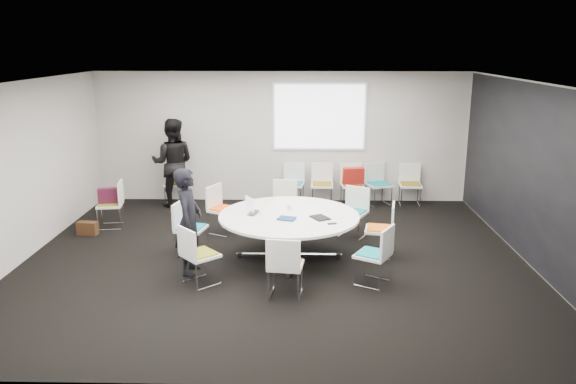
{
  "coord_description": "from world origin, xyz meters",
  "views": [
    {
      "loc": [
        0.4,
        -8.49,
        3.35
      ],
      "look_at": [
        0.2,
        0.4,
        1.0
      ],
      "focal_mm": 35.0,
      "sensor_mm": 36.0,
      "label": 1
    }
  ],
  "objects_px": {
    "chair_ring_f": "(200,266)",
    "person_main": "(189,221)",
    "maroon_bag": "(109,195)",
    "brown_bag": "(87,228)",
    "chair_ring_h": "(373,266)",
    "person_back": "(173,163)",
    "conference_table": "(289,226)",
    "chair_ring_a": "(380,239)",
    "chair_back_a": "(293,192)",
    "chair_person_back": "(176,191)",
    "chair_back_b": "(322,192)",
    "chair_ring_e": "(191,238)",
    "chair_back_d": "(378,192)",
    "chair_ring_g": "(285,277)",
    "chair_ring_b": "(353,222)",
    "chair_ring_d": "(223,219)",
    "chair_back_c": "(352,193)",
    "chair_spare_left": "(112,213)",
    "chair_back_e": "(410,192)",
    "chair_ring_c": "(284,213)",
    "laptop": "(256,213)",
    "cup": "(289,207)"
  },
  "relations": [
    {
      "from": "chair_ring_c",
      "to": "cup",
      "type": "relative_size",
      "value": 9.78
    },
    {
      "from": "chair_ring_e",
      "to": "person_back",
      "type": "height_order",
      "value": "person_back"
    },
    {
      "from": "chair_ring_h",
      "to": "conference_table",
      "type": "bearing_deg",
      "value": 80.7
    },
    {
      "from": "cup",
      "to": "brown_bag",
      "type": "xyz_separation_m",
      "value": [
        -3.67,
        0.8,
        -0.66
      ]
    },
    {
      "from": "chair_back_a",
      "to": "chair_spare_left",
      "type": "height_order",
      "value": "same"
    },
    {
      "from": "chair_ring_f",
      "to": "brown_bag",
      "type": "relative_size",
      "value": 2.44
    },
    {
      "from": "chair_back_c",
      "to": "chair_back_d",
      "type": "height_order",
      "value": "same"
    },
    {
      "from": "chair_ring_a",
      "to": "brown_bag",
      "type": "xyz_separation_m",
      "value": [
        -5.15,
        0.92,
        -0.16
      ]
    },
    {
      "from": "person_main",
      "to": "laptop",
      "type": "height_order",
      "value": "person_main"
    },
    {
      "from": "chair_ring_c",
      "to": "maroon_bag",
      "type": "height_order",
      "value": "chair_ring_c"
    },
    {
      "from": "chair_back_b",
      "to": "chair_ring_b",
      "type": "bearing_deg",
      "value": 105.24
    },
    {
      "from": "chair_ring_f",
      "to": "chair_spare_left",
      "type": "height_order",
      "value": "same"
    },
    {
      "from": "chair_ring_e",
      "to": "chair_person_back",
      "type": "bearing_deg",
      "value": -151.59
    },
    {
      "from": "maroon_bag",
      "to": "chair_back_a",
      "type": "bearing_deg",
      "value": 25.98
    },
    {
      "from": "chair_ring_d",
      "to": "maroon_bag",
      "type": "bearing_deg",
      "value": -69.3
    },
    {
      "from": "chair_back_a",
      "to": "chair_back_b",
      "type": "distance_m",
      "value": 0.63
    },
    {
      "from": "conference_table",
      "to": "chair_ring_d",
      "type": "relative_size",
      "value": 2.54
    },
    {
      "from": "chair_back_b",
      "to": "chair_back_d",
      "type": "relative_size",
      "value": 1.0
    },
    {
      "from": "chair_ring_g",
      "to": "chair_ring_b",
      "type": "bearing_deg",
      "value": 72.8
    },
    {
      "from": "chair_ring_h",
      "to": "chair_back_e",
      "type": "relative_size",
      "value": 1.0
    },
    {
      "from": "chair_ring_a",
      "to": "chair_ring_b",
      "type": "xyz_separation_m",
      "value": [
        -0.35,
        0.94,
        0.0
      ]
    },
    {
      "from": "chair_ring_f",
      "to": "person_back",
      "type": "xyz_separation_m",
      "value": [
        -1.25,
        4.03,
        0.66
      ]
    },
    {
      "from": "chair_ring_h",
      "to": "person_back",
      "type": "relative_size",
      "value": 0.47
    },
    {
      "from": "conference_table",
      "to": "brown_bag",
      "type": "distance_m",
      "value": 3.85
    },
    {
      "from": "chair_back_d",
      "to": "chair_ring_h",
      "type": "bearing_deg",
      "value": 60.69
    },
    {
      "from": "conference_table",
      "to": "chair_back_b",
      "type": "xyz_separation_m",
      "value": [
        0.64,
        3.11,
        -0.27
      ]
    },
    {
      "from": "chair_ring_f",
      "to": "person_main",
      "type": "relative_size",
      "value": 0.55
    },
    {
      "from": "chair_ring_a",
      "to": "conference_table",
      "type": "bearing_deg",
      "value": 106.09
    },
    {
      "from": "brown_bag",
      "to": "chair_ring_c",
      "type": "bearing_deg",
      "value": 7.79
    },
    {
      "from": "maroon_bag",
      "to": "brown_bag",
      "type": "height_order",
      "value": "maroon_bag"
    },
    {
      "from": "chair_back_a",
      "to": "chair_person_back",
      "type": "bearing_deg",
      "value": 8.07
    },
    {
      "from": "chair_back_a",
      "to": "laptop",
      "type": "distance_m",
      "value": 3.19
    },
    {
      "from": "chair_back_c",
      "to": "laptop",
      "type": "xyz_separation_m",
      "value": [
        -1.81,
        -3.07,
        0.47
      ]
    },
    {
      "from": "chair_spare_left",
      "to": "maroon_bag",
      "type": "bearing_deg",
      "value": 90.0
    },
    {
      "from": "chair_ring_e",
      "to": "chair_ring_g",
      "type": "distance_m",
      "value": 2.22
    },
    {
      "from": "conference_table",
      "to": "chair_back_e",
      "type": "distance_m",
      "value": 4.05
    },
    {
      "from": "chair_ring_b",
      "to": "person_main",
      "type": "xyz_separation_m",
      "value": [
        -2.6,
        -1.69,
        0.53
      ]
    },
    {
      "from": "chair_ring_h",
      "to": "brown_bag",
      "type": "height_order",
      "value": "chair_ring_h"
    },
    {
      "from": "chair_ring_e",
      "to": "chair_back_e",
      "type": "xyz_separation_m",
      "value": [
        4.14,
        3.03,
        0.0
      ]
    },
    {
      "from": "chair_ring_d",
      "to": "chair_ring_h",
      "type": "xyz_separation_m",
      "value": [
        2.45,
        -2.2,
        0.0
      ]
    },
    {
      "from": "chair_ring_d",
      "to": "chair_ring_f",
      "type": "height_order",
      "value": "same"
    },
    {
      "from": "chair_back_b",
      "to": "laptop",
      "type": "xyz_separation_m",
      "value": [
        -1.17,
        -3.07,
        0.47
      ]
    },
    {
      "from": "chair_ring_e",
      "to": "chair_back_d",
      "type": "bearing_deg",
      "value": 143.07
    },
    {
      "from": "conference_table",
      "to": "chair_ring_g",
      "type": "bearing_deg",
      "value": -90.81
    },
    {
      "from": "chair_ring_b",
      "to": "chair_back_a",
      "type": "bearing_deg",
      "value": -34.33
    },
    {
      "from": "chair_ring_h",
      "to": "chair_back_d",
      "type": "relative_size",
      "value": 1.0
    },
    {
      "from": "chair_ring_a",
      "to": "person_main",
      "type": "distance_m",
      "value": 3.09
    },
    {
      "from": "chair_back_d",
      "to": "chair_spare_left",
      "type": "distance_m",
      "value": 5.48
    },
    {
      "from": "chair_ring_a",
      "to": "chair_ring_h",
      "type": "distance_m",
      "value": 1.16
    },
    {
      "from": "chair_back_a",
      "to": "maroon_bag",
      "type": "height_order",
      "value": "chair_back_a"
    }
  ]
}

